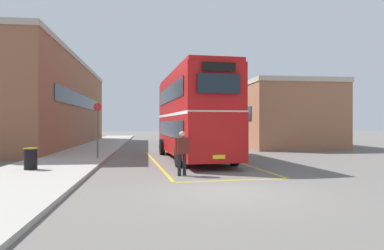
{
  "coord_description": "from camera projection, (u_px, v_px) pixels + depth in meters",
  "views": [
    {
      "loc": [
        -2.29,
        -9.97,
        1.97
      ],
      "look_at": [
        0.54,
        12.7,
        1.89
      ],
      "focal_mm": 32.95,
      "sensor_mm": 36.0,
      "label": 1
    }
  ],
  "objects": [
    {
      "name": "ground_plane",
      "position": [
        181.0,
        152.0,
        24.47
      ],
      "size": [
        135.6,
        135.6,
        0.0
      ],
      "primitive_type": "plane",
      "color": "#66605B"
    },
    {
      "name": "sidewalk_left",
      "position": [
        91.0,
        149.0,
        26.05
      ],
      "size": [
        4.0,
        57.6,
        0.14
      ],
      "primitive_type": "cube",
      "color": "#A39E93",
      "rests_on": "ground"
    },
    {
      "name": "brick_building_left",
      "position": [
        52.0,
        103.0,
        31.31
      ],
      "size": [
        5.52,
        26.11,
        7.58
      ],
      "color": "brown",
      "rests_on": "ground"
    },
    {
      "name": "depot_building_right",
      "position": [
        270.0,
        116.0,
        32.85
      ],
      "size": [
        7.17,
        15.43,
        5.38
      ],
      "color": "#9E6647",
      "rests_on": "ground"
    },
    {
      "name": "double_decker_bus",
      "position": [
        193.0,
        114.0,
        19.4
      ],
      "size": [
        3.47,
        10.74,
        4.75
      ],
      "color": "black",
      "rests_on": "ground"
    },
    {
      "name": "single_deck_bus",
      "position": [
        191.0,
        127.0,
        35.93
      ],
      "size": [
        3.58,
        9.49,
        3.02
      ],
      "color": "black",
      "rests_on": "ground"
    },
    {
      "name": "pedestrian_boarding",
      "position": [
        182.0,
        150.0,
        13.35
      ],
      "size": [
        0.53,
        0.39,
        1.69
      ],
      "color": "black",
      "rests_on": "ground"
    },
    {
      "name": "litter_bin",
      "position": [
        31.0,
        159.0,
        14.07
      ],
      "size": [
        0.54,
        0.54,
        0.87
      ],
      "color": "black",
      "rests_on": "sidewalk_left"
    },
    {
      "name": "bus_stop_sign",
      "position": [
        98.0,
        125.0,
        18.8
      ],
      "size": [
        0.44,
        0.1,
        2.95
      ],
      "color": "#4C4C51",
      "rests_on": "sidewalk_left"
    },
    {
      "name": "bay_marking_yellow",
      "position": [
        199.0,
        163.0,
        17.47
      ],
      "size": [
        5.22,
        12.9,
        0.01
      ],
      "color": "gold",
      "rests_on": "ground"
    }
  ]
}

